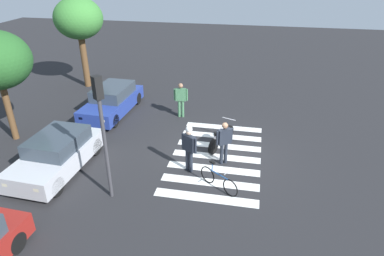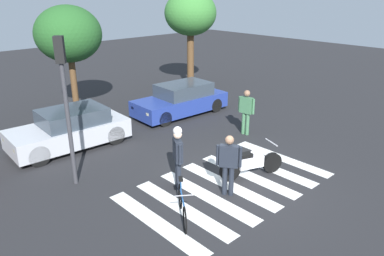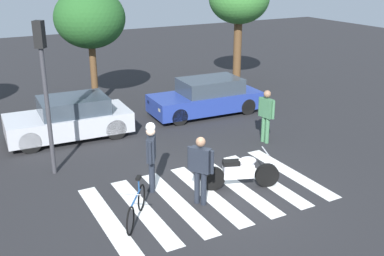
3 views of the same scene
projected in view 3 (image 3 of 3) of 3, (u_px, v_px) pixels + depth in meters
ground_plane at (208, 194)px, 11.91m from camera, size 60.00×60.00×0.00m
police_motorcycle at (240, 172)px, 12.09m from camera, size 2.02×0.96×1.04m
leaning_bicycle at (136, 207)px, 10.57m from camera, size 1.03×1.43×0.98m
officer_on_foot at (201, 166)px, 11.11m from camera, size 0.45×0.59×1.77m
officer_by_motorcycle at (151, 151)px, 11.75m from camera, size 0.42×0.62×1.89m
pedestrian_bystander at (266, 113)px, 15.00m from camera, size 0.27×0.70×1.78m
crosswalk_stripes at (208, 194)px, 11.91m from camera, size 5.85×3.57×0.01m
car_silver_sedan at (70, 119)px, 15.54m from camera, size 4.15×2.02×1.40m
car_blue_hatchback at (206, 97)px, 17.99m from camera, size 4.39×1.94×1.40m
traffic_light_pole at (44, 75)px, 12.15m from camera, size 0.34×0.35×4.26m
street_tree_mid at (90, 19)px, 18.10m from camera, size 2.79×2.79×4.76m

